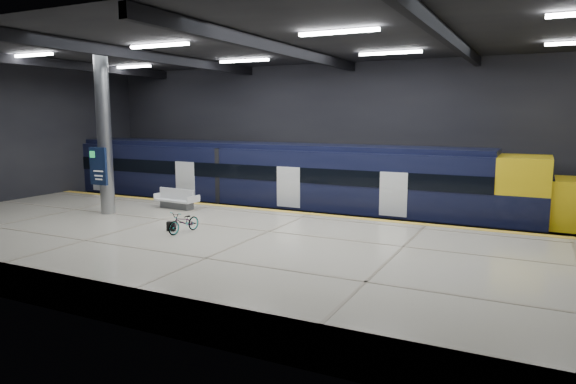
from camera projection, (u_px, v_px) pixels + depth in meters
The scene contains 10 objects.
ground at pixel (281, 254), 20.01m from camera, with size 30.00×30.00×0.00m, color black.
room_shell at pixel (281, 105), 19.16m from camera, with size 30.10×16.10×8.05m.
platform at pixel (248, 256), 17.71m from camera, with size 30.00×11.00×1.10m, color beige.
safety_strip at pixel (310, 214), 22.28m from camera, with size 30.00×0.40×0.01m, color gold.
rails at pixel (333, 225), 24.88m from camera, with size 30.00×1.52×0.16m.
train at pixel (279, 181), 25.85m from camera, with size 29.40×2.84×3.79m.
bench at pixel (177, 201), 23.56m from camera, with size 2.14×1.02×0.92m.
bicycle at pixel (184, 222), 18.69m from camera, with size 0.53×1.52×0.80m, color #99999E.
pannier_bag at pixel (171, 226), 18.98m from camera, with size 0.30×0.18×0.35m, color black.
info_column at pixel (104, 136), 21.93m from camera, with size 0.90×0.78×6.90m.
Camera 1 is at (8.83, -17.31, 5.37)m, focal length 32.00 mm.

